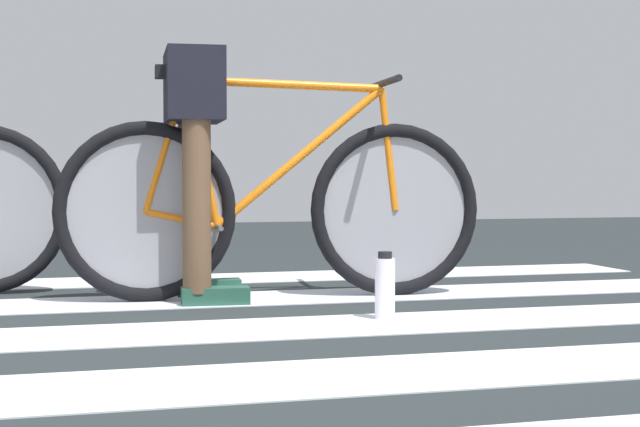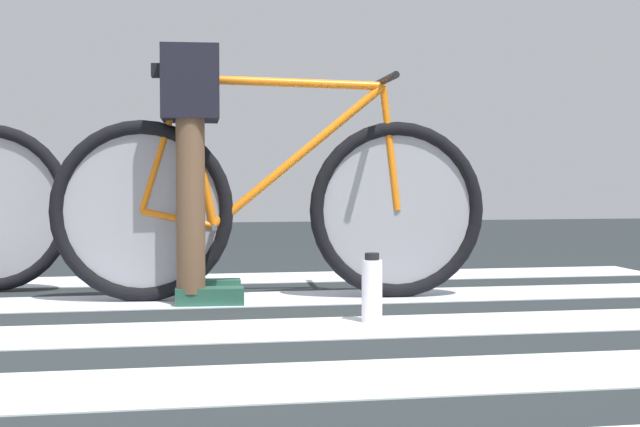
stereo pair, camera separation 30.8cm
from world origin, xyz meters
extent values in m
cube|color=#222829|center=(0.00, 0.00, 0.01)|extent=(18.00, 14.00, 0.02)
cube|color=silver|center=(-0.14, -0.57, 0.02)|extent=(5.20, 0.44, 0.00)
cube|color=silver|center=(0.02, 0.20, 0.02)|extent=(5.20, 0.44, 0.00)
cube|color=silver|center=(0.11, 0.96, 0.02)|extent=(5.20, 0.44, 0.00)
cube|color=silver|center=(-0.09, 1.73, 0.02)|extent=(5.20, 0.44, 0.00)
torus|color=black|center=(-0.01, 0.97, 0.38)|extent=(0.72, 0.10, 0.72)
torus|color=black|center=(1.01, 0.91, 0.38)|extent=(0.72, 0.10, 0.72)
cylinder|color=gray|center=(-0.01, 0.97, 0.38)|extent=(0.61, 0.04, 0.61)
cylinder|color=gray|center=(1.01, 0.91, 0.38)|extent=(0.61, 0.04, 0.61)
cylinder|color=orange|center=(0.55, 0.94, 0.89)|extent=(0.80, 0.08, 0.05)
cylinder|color=orange|center=(0.61, 0.94, 0.60)|extent=(0.70, 0.07, 0.59)
cylinder|color=orange|center=(0.21, 0.96, 0.61)|extent=(0.16, 0.04, 0.59)
cylinder|color=orange|center=(0.13, 0.96, 0.35)|extent=(0.29, 0.04, 0.09)
cylinder|color=orange|center=(0.07, 0.97, 0.64)|extent=(0.19, 0.04, 0.53)
cylinder|color=orange|center=(0.98, 0.92, 0.63)|extent=(0.09, 0.03, 0.50)
cube|color=black|center=(0.15, 0.96, 0.93)|extent=(0.24, 0.10, 0.05)
cylinder|color=black|center=(0.95, 0.92, 0.90)|extent=(0.06, 0.52, 0.03)
cylinder|color=#4C4C51|center=(0.27, 0.96, 0.32)|extent=(0.04, 0.34, 0.02)
cylinder|color=brown|center=(0.19, 1.10, 0.52)|extent=(0.11, 0.11, 0.90)
cylinder|color=brown|center=(0.17, 0.82, 0.52)|extent=(0.11, 0.11, 0.90)
cube|color=black|center=(0.18, 0.96, 0.87)|extent=(0.24, 0.42, 0.28)
cube|color=#224E3C|center=(0.26, 1.10, 0.06)|extent=(0.27, 0.11, 0.07)
cube|color=#224E3C|center=(0.24, 0.82, 0.06)|extent=(0.27, 0.11, 0.07)
cylinder|color=white|center=(0.75, 0.29, 0.13)|extent=(0.07, 0.07, 0.21)
cylinder|color=black|center=(0.75, 0.29, 0.25)|extent=(0.05, 0.05, 0.02)
camera|label=1|loc=(-0.32, -2.86, 0.53)|focal=54.02mm
camera|label=2|loc=(-0.01, -2.86, 0.53)|focal=54.02mm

